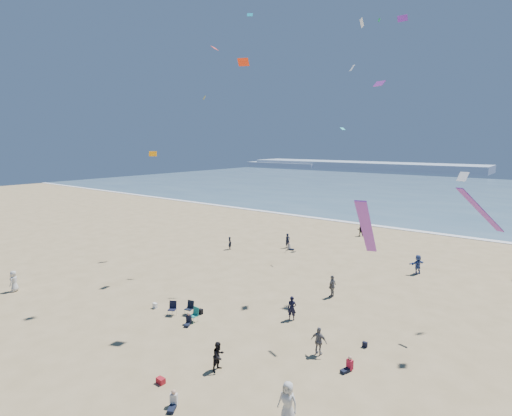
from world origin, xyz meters
The scene contains 13 objects.
ground centered at (0.00, 0.00, 0.00)m, with size 220.00×220.00×0.00m, color tan.
ocean centered at (0.00, 95.00, 0.03)m, with size 220.00×100.00×0.06m, color #476B84.
surf_line centered at (0.00, 45.00, 0.04)m, with size 220.00×1.20×0.08m, color white.
headland_far centered at (-60.00, 170.00, 1.60)m, with size 110.00×20.00×3.20m, color #7A8EA8.
headland_near centered at (-100.00, 165.00, 1.00)m, with size 40.00×14.00×2.00m, color #7A8EA8.
standing_flyers centered at (6.19, 16.61, 0.88)m, with size 38.64×37.80×1.90m.
seated_group centered at (2.52, 6.53, 0.42)m, with size 17.09×31.13×0.84m.
chair_cluster centered at (-2.85, 5.97, 0.50)m, with size 2.73×1.57×1.00m.
white_tote centered at (-5.81, 5.68, 0.20)m, with size 0.35×0.20×0.40m, color white.
black_backpack centered at (-2.35, 7.04, 0.19)m, with size 0.30×0.22×0.38m, color black.
cooler centered at (2.11, -0.21, 0.15)m, with size 0.45×0.30×0.30m, color maroon.
navy_bag centered at (9.00, 9.78, 0.17)m, with size 0.28×0.18×0.34m, color black.
kites_aloft centered at (8.66, 13.24, 14.70)m, with size 41.64×40.65×31.02m.
Camera 1 is at (17.57, -12.15, 12.31)m, focal length 28.00 mm.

